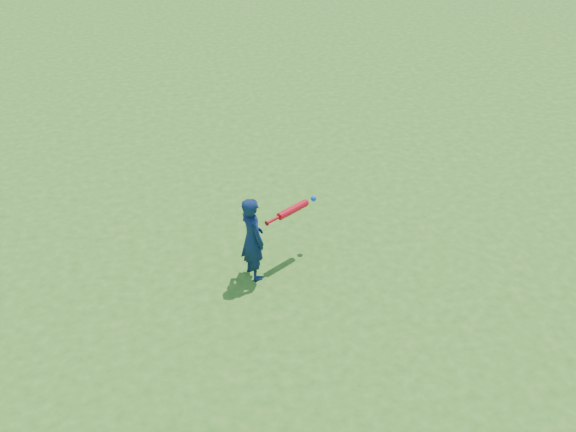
# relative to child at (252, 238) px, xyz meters

# --- Properties ---
(ground) EXTENTS (80.00, 80.00, 0.00)m
(ground) POSITION_rel_child_xyz_m (0.62, -0.01, -0.48)
(ground) COLOR #34711B
(ground) RESTS_ON ground
(child) EXTENTS (0.34, 0.41, 0.97)m
(child) POSITION_rel_child_xyz_m (0.00, 0.00, 0.00)
(child) COLOR #0E1F42
(child) RESTS_ON ground
(bat_swing) EXTENTS (0.63, 0.41, 0.08)m
(bat_swing) POSITION_rel_child_xyz_m (0.50, 0.25, 0.13)
(bat_swing) COLOR red
(bat_swing) RESTS_ON ground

